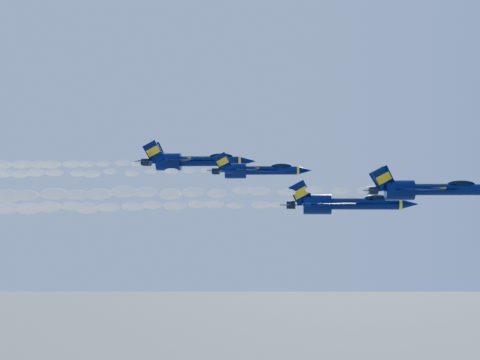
# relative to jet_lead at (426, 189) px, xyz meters

# --- Properties ---
(jet_lead) EXTENTS (15.94, 13.07, 5.92)m
(jet_lead) POSITION_rel_jet_lead_xyz_m (0.00, 0.00, 0.00)
(jet_lead) COLOR #050D34
(smoke_trail_jet_lead) EXTENTS (59.37, 2.03, 1.83)m
(smoke_trail_jet_lead) POSITION_rel_jet_lead_xyz_m (-36.50, 0.00, -0.45)
(smoke_trail_jet_lead) COLOR white
(jet_second) EXTENTS (17.83, 14.62, 6.62)m
(jet_second) POSITION_rel_jet_lead_xyz_m (-9.04, 8.71, -1.77)
(jet_second) COLOR #050D34
(smoke_trail_jet_second) EXTENTS (59.37, 2.27, 2.04)m
(smoke_trail_jet_second) POSITION_rel_jet_lead_xyz_m (-46.34, 8.71, -2.24)
(smoke_trail_jet_second) COLOR white
(jet_third) EXTENTS (15.27, 12.53, 5.68)m
(jet_third) POSITION_rel_jet_lead_xyz_m (-21.42, 17.83, 3.30)
(jet_third) COLOR #050D34
(smoke_trail_jet_third) EXTENTS (59.37, 1.95, 1.75)m
(smoke_trail_jet_third) POSITION_rel_jet_lead_xyz_m (-57.63, 17.83, 2.85)
(smoke_trail_jet_third) COLOR white
(jet_fourth) EXTENTS (19.35, 15.87, 7.19)m
(jet_fourth) POSITION_rel_jet_lead_xyz_m (-32.63, 26.40, 5.33)
(jet_fourth) COLOR #050D34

